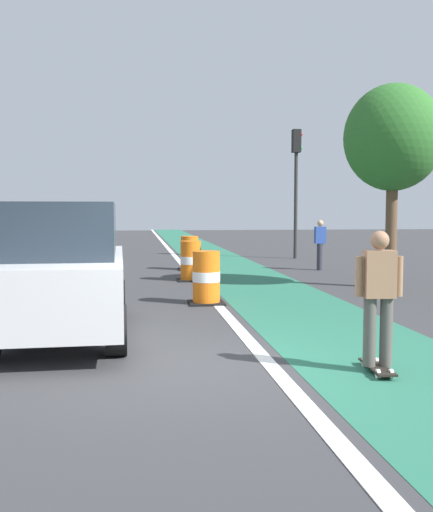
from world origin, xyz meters
The scene contains 11 objects.
ground_plane centered at (0.00, 0.00, 0.00)m, with size 100.00×100.00×0.00m, color #38383A.
bike_lane_strip centered at (2.40, 12.00, 0.00)m, with size 2.50×80.00×0.01m, color #286B51.
lane_divider_stripe centered at (0.90, 12.00, 0.01)m, with size 0.20×80.00×0.01m, color silver.
skateboarder_on_lane centered at (2.09, -0.46, 0.91)m, with size 0.57×0.82×1.69m.
parked_suv_nearest centered at (-1.87, 2.20, 1.04)m, with size 2.00×4.64×2.04m.
traffic_barrel_front centered at (0.69, 4.99, 0.53)m, with size 0.73×0.73×1.09m.
traffic_barrel_mid centered at (0.75, 9.04, 0.53)m, with size 0.73×0.73×1.09m.
traffic_barrel_back centered at (0.99, 12.03, 0.53)m, with size 0.73×0.73×1.09m.
traffic_light_corner centered at (5.61, 15.97, 3.50)m, with size 0.41×0.32×5.10m.
pedestrian_crossing centered at (5.14, 11.35, 0.86)m, with size 0.34×0.20×1.61m.
street_tree_sidewalk centered at (5.53, 6.90, 3.67)m, with size 2.40×2.40×5.00m.
Camera 1 is at (-0.75, -7.09, 1.93)m, focal length 41.74 mm.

